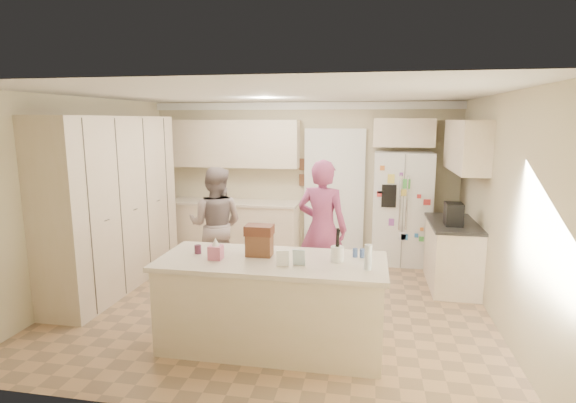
% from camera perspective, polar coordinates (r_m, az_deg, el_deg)
% --- Properties ---
extents(floor, '(5.20, 4.60, 0.02)m').
position_cam_1_polar(floor, '(5.91, -1.61, -12.69)').
color(floor, tan).
rests_on(floor, ground).
extents(ceiling, '(5.20, 4.60, 0.02)m').
position_cam_1_polar(ceiling, '(5.45, -1.75, 13.58)').
color(ceiling, white).
rests_on(ceiling, wall_back).
extents(wall_back, '(5.20, 0.02, 2.60)m').
position_cam_1_polar(wall_back, '(7.78, 1.89, 2.93)').
color(wall_back, beige).
rests_on(wall_back, ground).
extents(wall_front, '(5.20, 0.02, 2.60)m').
position_cam_1_polar(wall_front, '(3.37, -9.97, -7.09)').
color(wall_front, beige).
rests_on(wall_front, ground).
extents(wall_left, '(0.02, 4.60, 2.60)m').
position_cam_1_polar(wall_left, '(6.58, -24.48, 0.65)').
color(wall_left, beige).
rests_on(wall_left, ground).
extents(wall_right, '(0.02, 4.60, 2.60)m').
position_cam_1_polar(wall_right, '(5.61, 25.41, -0.96)').
color(wall_right, beige).
rests_on(wall_right, ground).
extents(crown_back, '(5.20, 0.08, 0.12)m').
position_cam_1_polar(crown_back, '(7.67, 1.89, 12.04)').
color(crown_back, white).
rests_on(crown_back, wall_back).
extents(pantry_bank, '(0.60, 2.60, 2.35)m').
position_cam_1_polar(pantry_bank, '(6.60, -21.21, -0.20)').
color(pantry_bank, beige).
rests_on(pantry_bank, floor).
extents(back_base_cab, '(2.20, 0.60, 0.88)m').
position_cam_1_polar(back_base_cab, '(7.89, -6.79, -3.39)').
color(back_base_cab, beige).
rests_on(back_base_cab, floor).
extents(back_countertop, '(2.24, 0.63, 0.04)m').
position_cam_1_polar(back_countertop, '(7.79, -6.88, -0.11)').
color(back_countertop, beige).
rests_on(back_countertop, back_base_cab).
extents(back_upper_cab, '(2.20, 0.35, 0.80)m').
position_cam_1_polar(back_upper_cab, '(7.80, -6.75, 7.31)').
color(back_upper_cab, beige).
rests_on(back_upper_cab, wall_back).
extents(doorway_opening, '(0.90, 0.06, 2.10)m').
position_cam_1_polar(doorway_opening, '(7.72, 5.88, 0.95)').
color(doorway_opening, black).
rests_on(doorway_opening, floor).
extents(doorway_casing, '(1.02, 0.03, 2.22)m').
position_cam_1_polar(doorway_casing, '(7.69, 5.86, 0.91)').
color(doorway_casing, white).
rests_on(doorway_casing, floor).
extents(wall_frame_upper, '(0.15, 0.02, 0.20)m').
position_cam_1_polar(wall_frame_upper, '(7.71, 2.00, 4.73)').
color(wall_frame_upper, brown).
rests_on(wall_frame_upper, wall_back).
extents(wall_frame_lower, '(0.15, 0.02, 0.20)m').
position_cam_1_polar(wall_frame_lower, '(7.74, 1.99, 2.74)').
color(wall_frame_lower, brown).
rests_on(wall_frame_lower, wall_back).
extents(refrigerator, '(0.90, 0.70, 1.80)m').
position_cam_1_polar(refrigerator, '(7.47, 14.20, -0.79)').
color(refrigerator, white).
rests_on(refrigerator, floor).
extents(fridge_seam, '(0.02, 0.02, 1.78)m').
position_cam_1_polar(fridge_seam, '(7.13, 14.38, -1.34)').
color(fridge_seam, gray).
rests_on(fridge_seam, refrigerator).
extents(fridge_dispenser, '(0.22, 0.03, 0.35)m').
position_cam_1_polar(fridge_dispenser, '(7.06, 12.69, 0.69)').
color(fridge_dispenser, black).
rests_on(fridge_dispenser, refrigerator).
extents(fridge_handle_l, '(0.02, 0.02, 0.85)m').
position_cam_1_polar(fridge_handle_l, '(7.08, 14.04, -0.16)').
color(fridge_handle_l, silver).
rests_on(fridge_handle_l, refrigerator).
extents(fridge_handle_r, '(0.02, 0.02, 0.85)m').
position_cam_1_polar(fridge_handle_r, '(7.09, 14.84, -0.18)').
color(fridge_handle_r, silver).
rests_on(fridge_handle_r, refrigerator).
extents(over_fridge_cab, '(0.95, 0.35, 0.45)m').
position_cam_1_polar(over_fridge_cab, '(7.46, 14.48, 8.46)').
color(over_fridge_cab, beige).
rests_on(over_fridge_cab, wall_back).
extents(right_base_cab, '(0.60, 1.20, 0.88)m').
position_cam_1_polar(right_base_cab, '(6.69, 20.08, -6.47)').
color(right_base_cab, beige).
rests_on(right_base_cab, floor).
extents(right_countertop, '(0.63, 1.24, 0.04)m').
position_cam_1_polar(right_countertop, '(6.57, 20.24, -2.62)').
color(right_countertop, '#2D2B28').
rests_on(right_countertop, right_base_cab).
extents(right_upper_cab, '(0.35, 1.50, 0.70)m').
position_cam_1_polar(right_upper_cab, '(6.65, 21.67, 6.59)').
color(right_upper_cab, beige).
rests_on(right_upper_cab, wall_right).
extents(coffee_maker, '(0.22, 0.28, 0.30)m').
position_cam_1_polar(coffee_maker, '(6.34, 20.28, -1.51)').
color(coffee_maker, black).
rests_on(coffee_maker, right_countertop).
extents(island_base, '(2.20, 0.90, 0.88)m').
position_cam_1_polar(island_base, '(4.70, -2.05, -12.96)').
color(island_base, beige).
rests_on(island_base, floor).
extents(island_top, '(2.28, 0.96, 0.05)m').
position_cam_1_polar(island_top, '(4.54, -2.08, -7.63)').
color(island_top, beige).
rests_on(island_top, island_base).
extents(utensil_crock, '(0.13, 0.13, 0.15)m').
position_cam_1_polar(utensil_crock, '(4.47, 6.27, -6.64)').
color(utensil_crock, white).
rests_on(utensil_crock, island_top).
extents(tissue_box, '(0.13, 0.13, 0.14)m').
position_cam_1_polar(tissue_box, '(4.57, -9.16, -6.40)').
color(tissue_box, '#C9668A').
rests_on(tissue_box, island_top).
extents(tissue_plume, '(0.08, 0.08, 0.08)m').
position_cam_1_polar(tissue_plume, '(4.54, -9.20, -5.07)').
color(tissue_plume, white).
rests_on(tissue_plume, tissue_box).
extents(dollhouse_body, '(0.26, 0.18, 0.22)m').
position_cam_1_polar(dollhouse_body, '(4.63, -3.65, -5.55)').
color(dollhouse_body, brown).
rests_on(dollhouse_body, island_top).
extents(dollhouse_roof, '(0.28, 0.20, 0.10)m').
position_cam_1_polar(dollhouse_roof, '(4.59, -3.67, -3.62)').
color(dollhouse_roof, '#592D1E').
rests_on(dollhouse_roof, dollhouse_body).
extents(jam_jar, '(0.07, 0.07, 0.09)m').
position_cam_1_polar(jam_jar, '(4.80, -11.38, -5.97)').
color(jam_jar, '#59263F').
rests_on(jam_jar, island_top).
extents(greeting_card_a, '(0.12, 0.06, 0.16)m').
position_cam_1_polar(greeting_card_a, '(4.29, -0.70, -7.22)').
color(greeting_card_a, white).
rests_on(greeting_card_a, island_top).
extents(greeting_card_b, '(0.12, 0.05, 0.16)m').
position_cam_1_polar(greeting_card_b, '(4.32, 1.39, -7.13)').
color(greeting_card_b, silver).
rests_on(greeting_card_b, island_top).
extents(water_bottle, '(0.07, 0.07, 0.24)m').
position_cam_1_polar(water_bottle, '(4.26, 10.14, -6.98)').
color(water_bottle, silver).
rests_on(water_bottle, island_top).
extents(shaker_salt, '(0.05, 0.05, 0.09)m').
position_cam_1_polar(shaker_salt, '(4.63, 8.52, -6.46)').
color(shaker_salt, '#3C5794').
rests_on(shaker_salt, island_top).
extents(shaker_pepper, '(0.05, 0.05, 0.09)m').
position_cam_1_polar(shaker_pepper, '(4.63, 9.39, -6.49)').
color(shaker_pepper, '#3C5794').
rests_on(shaker_pepper, island_top).
extents(teen_boy, '(0.82, 0.64, 1.66)m').
position_cam_1_polar(teen_boy, '(6.50, -9.17, -2.91)').
color(teen_boy, gray).
rests_on(teen_boy, floor).
extents(teen_girl, '(0.73, 0.56, 1.81)m').
position_cam_1_polar(teen_girl, '(5.86, 4.36, -3.48)').
color(teen_girl, '#A04266').
rests_on(teen_girl, floor).
extents(fridge_magnets, '(0.76, 0.02, 1.44)m').
position_cam_1_polar(fridge_magnets, '(7.12, 14.38, -1.35)').
color(fridge_magnets, tan).
rests_on(fridge_magnets, refrigerator).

